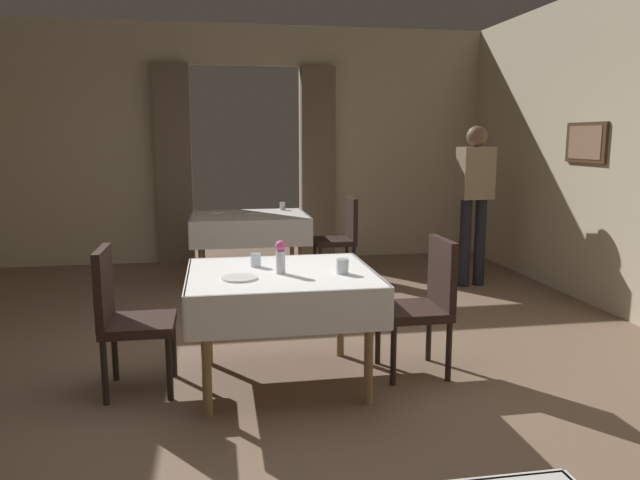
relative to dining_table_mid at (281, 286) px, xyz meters
The scene contains 15 objects.
ground 0.66m from the dining_table_mid, 53.68° to the right, with size 10.08×10.08×0.00m, color #7A604C.
wall_back 4.25m from the dining_table_mid, 89.82° to the left, with size 6.40×0.27×3.00m.
dining_table_mid is the anchor object (origin of this frame).
dining_table_far 2.95m from the dining_table_mid, 90.75° to the left, with size 1.30×1.01×0.75m.
chair_mid_left 0.99m from the dining_table_mid, behind, with size 0.44×0.44×0.93m.
chair_mid_right 0.99m from the dining_table_mid, ahead, with size 0.44×0.44×0.93m.
chair_far_right 3.01m from the dining_table_mid, 70.67° to the left, with size 0.44×0.44×0.93m.
flower_vase_mid 0.21m from the dining_table_mid, 97.22° to the right, with size 0.07×0.07×0.21m.
glass_mid_b 0.42m from the dining_table_mid, 18.34° to the right, with size 0.08×0.08×0.10m, color silver.
glass_mid_c 0.27m from the dining_table_mid, 130.10° to the left, with size 0.07×0.07×0.09m, color silver.
plate_mid_d 0.33m from the dining_table_mid, 149.88° to the right, with size 0.22×0.22×0.01m, color white.
plate_far_a 3.06m from the dining_table_mid, 90.14° to the left, with size 0.19×0.19×0.01m, color white.
glass_far_b 3.33m from the dining_table_mid, 83.44° to the left, with size 0.06×0.06×0.09m, color silver.
plate_far_c 3.20m from the dining_table_mid, 97.55° to the left, with size 0.19×0.19×0.01m, color white.
person_waiter_by_doorway 3.27m from the dining_table_mid, 44.30° to the left, with size 0.38×0.25×1.72m.
Camera 1 is at (-0.41, -3.75, 1.60)m, focal length 33.81 mm.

